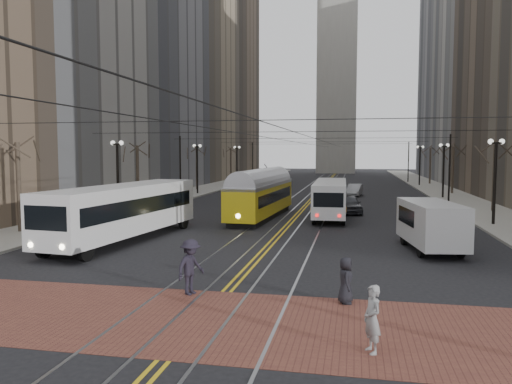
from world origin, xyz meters
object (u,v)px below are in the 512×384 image
at_px(sedan_silver, 355,190).
at_px(pedestrian_a, 346,280).
at_px(transit_bus, 124,213).
at_px(pedestrian_d, 191,267).
at_px(rear_bus, 330,199).
at_px(pedestrian_b, 372,319).
at_px(clock_tower, 338,18).
at_px(streetcar, 261,199).
at_px(cargo_van, 431,227).
at_px(sedan_grey, 349,204).

distance_m(sedan_silver, pedestrian_a, 41.01).
bearing_deg(transit_bus, pedestrian_d, -46.69).
distance_m(rear_bus, pedestrian_a, 21.93).
bearing_deg(pedestrian_a, pedestrian_b, -174.08).
relative_size(clock_tower, streetcar, 5.35).
relative_size(cargo_van, sedan_silver, 1.36).
relative_size(rear_bus, sedan_silver, 2.57).
relative_size(rear_bus, sedan_grey, 2.43).
relative_size(transit_bus, pedestrian_a, 8.14).
relative_size(streetcar, sedan_silver, 2.99).
bearing_deg(sedan_grey, pedestrian_a, -99.31).
relative_size(cargo_van, pedestrian_a, 3.63).
bearing_deg(sedan_grey, cargo_van, -83.96).
bearing_deg(pedestrian_a, clock_tower, -2.00).
xyz_separation_m(rear_bus, sedan_grey, (1.36, 2.92, -0.64)).
bearing_deg(pedestrian_d, transit_bus, 59.92).
bearing_deg(rear_bus, pedestrian_d, -101.15).
distance_m(clock_tower, sedan_grey, 86.33).
height_order(rear_bus, cargo_van, rear_bus).
bearing_deg(sedan_grey, clock_tower, 83.09).
xyz_separation_m(clock_tower, pedestrian_a, (4.22, -103.50, -35.18)).
height_order(clock_tower, streetcar, clock_tower).
xyz_separation_m(streetcar, sedan_silver, (6.95, 20.36, -0.77)).
xyz_separation_m(sedan_grey, sedan_silver, (0.45, 16.23, -0.06)).
relative_size(transit_bus, rear_bus, 1.19).
bearing_deg(transit_bus, streetcar, 69.50).
xyz_separation_m(streetcar, pedestrian_d, (1.34, -20.65, -0.46)).
height_order(sedan_grey, pedestrian_a, pedestrian_a).
bearing_deg(clock_tower, rear_bus, -88.15).
distance_m(transit_bus, sedan_silver, 34.13).
bearing_deg(streetcar, pedestrian_b, -69.75).
bearing_deg(transit_bus, clock_tower, 91.27).
bearing_deg(pedestrian_a, sedan_silver, -4.66).
xyz_separation_m(transit_bus, pedestrian_d, (7.05, -9.33, -0.59)).
bearing_deg(sedan_silver, streetcar, -101.25).
xyz_separation_m(transit_bus, cargo_van, (16.48, 0.41, -0.33)).
height_order(sedan_grey, pedestrian_d, pedestrian_d).
relative_size(clock_tower, pedestrian_b, 38.44).
bearing_deg(rear_bus, streetcar, -168.00).
bearing_deg(pedestrian_b, streetcar, 172.32).
relative_size(rear_bus, pedestrian_d, 5.41).
bearing_deg(clock_tower, transit_bus, -94.98).
relative_size(clock_tower, pedestrian_a, 42.63).
bearing_deg(sedan_silver, cargo_van, -75.43).
xyz_separation_m(cargo_van, pedestrian_b, (-3.33, -13.76, -0.37)).
height_order(transit_bus, cargo_van, transit_bus).
height_order(cargo_van, pedestrian_d, cargo_van).
distance_m(clock_tower, transit_bus, 100.58).
distance_m(transit_bus, pedestrian_a, 15.56).
bearing_deg(streetcar, sedan_grey, 35.89).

